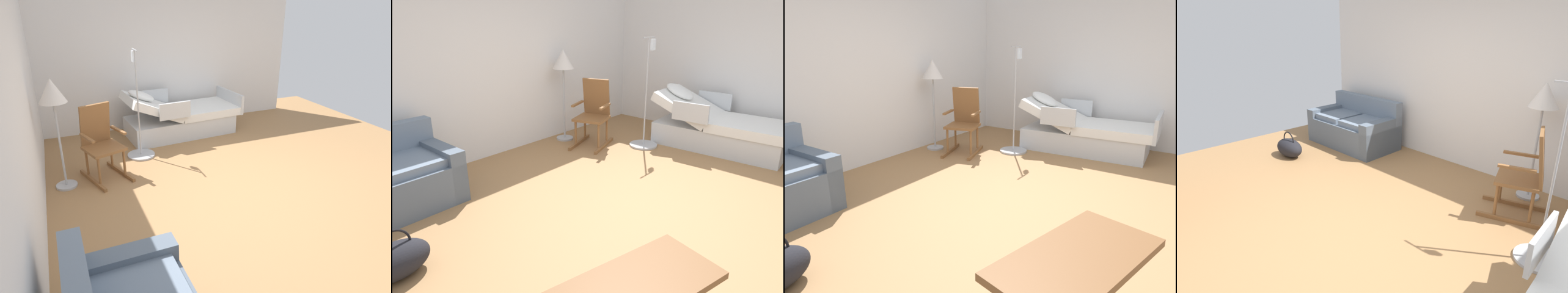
{
  "view_description": "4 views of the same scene",
  "coord_description": "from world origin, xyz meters",
  "views": [
    {
      "loc": [
        -3.49,
        2.16,
        2.36
      ],
      "look_at": [
        0.23,
        0.62,
        0.64
      ],
      "focal_mm": 31.9,
      "sensor_mm": 36.0,
      "label": 1
    },
    {
      "loc": [
        -3.17,
        -2.05,
        2.01
      ],
      "look_at": [
        -0.27,
        0.52,
        0.61
      ],
      "focal_mm": 33.95,
      "sensor_mm": 36.0,
      "label": 2
    },
    {
      "loc": [
        -3.27,
        -1.69,
        1.68
      ],
      "look_at": [
        -0.2,
        0.43,
        0.61
      ],
      "focal_mm": 32.1,
      "sensor_mm": 36.0,
      "label": 3
    },
    {
      "loc": [
        2.42,
        -1.97,
        2.13
      ],
      "look_at": [
        -0.25,
        0.62,
        0.76
      ],
      "focal_mm": 31.24,
      "sensor_mm": 36.0,
      "label": 4
    }
  ],
  "objects": [
    {
      "name": "ground_plane",
      "position": [
        0.0,
        0.0,
        0.0
      ],
      "size": [
        7.44,
        7.44,
        0.0
      ],
      "primitive_type": "plane",
      "color": "#9E7247"
    },
    {
      "name": "back_wall",
      "position": [
        0.0,
        2.51,
        1.35
      ],
      "size": [
        6.15,
        0.1,
        2.7
      ],
      "primitive_type": "cube",
      "color": "white",
      "rests_on": "ground"
    },
    {
      "name": "side_wall",
      "position": [
        3.03,
        0.0,
        1.35
      ],
      "size": [
        0.1,
        5.12,
        2.7
      ],
      "primitive_type": "cube",
      "color": "white",
      "rests_on": "ground"
    },
    {
      "name": "hospital_bed",
      "position": [
        2.32,
        0.06,
        0.3
      ],
      "size": [
        1.11,
        2.16,
        0.97
      ],
      "color": "silver",
      "rests_on": "ground"
    },
    {
      "name": "rocking_chair",
      "position": [
        1.14,
        1.66,
        0.5
      ],
      "size": [
        0.87,
        0.69,
        1.05
      ],
      "color": "brown",
      "rests_on": "ground"
    },
    {
      "name": "floor_lamp",
      "position": [
        1.01,
        2.19,
        1.23
      ],
      "size": [
        0.34,
        0.34,
        1.48
      ],
      "color": "#B2B5BA",
      "rests_on": "ground"
    },
    {
      "name": "iv_pole",
      "position": [
        1.61,
        1.0,
        0.25
      ],
      "size": [
        0.44,
        0.44,
        1.69
      ],
      "color": "#B2B5BA",
      "rests_on": "ground"
    }
  ]
}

